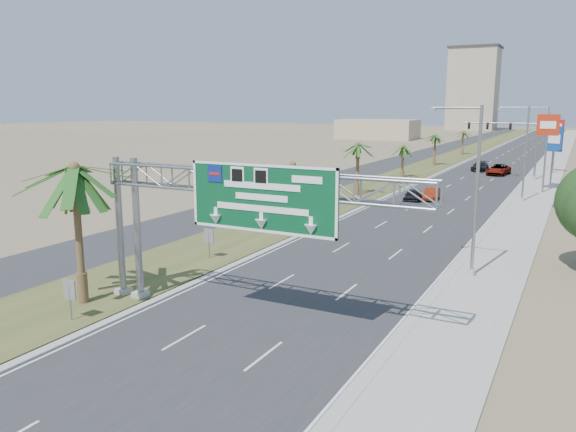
{
  "coord_description": "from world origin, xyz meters",
  "views": [
    {
      "loc": [
        12.65,
        -11.3,
        9.9
      ],
      "look_at": [
        -0.9,
        14.64,
        4.2
      ],
      "focal_mm": 35.0,
      "sensor_mm": 36.0,
      "label": 1
    }
  ],
  "objects_px": {
    "palm_near": "(74,169)",
    "pole_sign_blue": "(554,142)",
    "signal_mast": "(521,144)",
    "pole_sign_red_far": "(556,130)",
    "car_left_lane": "(413,196)",
    "car_right_lane": "(498,170)",
    "car_mid_lane": "(432,194)",
    "sign_gantry": "(237,193)",
    "car_far": "(480,166)",
    "pole_sign_red_near": "(548,130)"
  },
  "relations": [
    {
      "from": "car_far",
      "to": "palm_near",
      "type": "bearing_deg",
      "value": -94.18
    },
    {
      "from": "signal_mast",
      "to": "car_mid_lane",
      "type": "distance_m",
      "value": 24.26
    },
    {
      "from": "car_left_lane",
      "to": "car_mid_lane",
      "type": "relative_size",
      "value": 1.04
    },
    {
      "from": "car_left_lane",
      "to": "sign_gantry",
      "type": "bearing_deg",
      "value": -93.49
    },
    {
      "from": "sign_gantry",
      "to": "palm_near",
      "type": "height_order",
      "value": "palm_near"
    },
    {
      "from": "pole_sign_red_far",
      "to": "car_far",
      "type": "bearing_deg",
      "value": -171.31
    },
    {
      "from": "palm_near",
      "to": "pole_sign_red_near",
      "type": "xyz_separation_m",
      "value": [
        18.2,
        51.96,
        0.4
      ]
    },
    {
      "from": "sign_gantry",
      "to": "car_right_lane",
      "type": "distance_m",
      "value": 66.75
    },
    {
      "from": "signal_mast",
      "to": "car_right_lane",
      "type": "relative_size",
      "value": 1.83
    },
    {
      "from": "car_mid_lane",
      "to": "pole_sign_red_far",
      "type": "xyz_separation_m",
      "value": [
        10.32,
        33.14,
        5.89
      ]
    },
    {
      "from": "sign_gantry",
      "to": "car_far",
      "type": "distance_m",
      "value": 70.82
    },
    {
      "from": "palm_near",
      "to": "car_left_lane",
      "type": "xyz_separation_m",
      "value": [
        6.5,
        38.54,
        -6.24
      ]
    },
    {
      "from": "car_left_lane",
      "to": "pole_sign_blue",
      "type": "bearing_deg",
      "value": 48.08
    },
    {
      "from": "signal_mast",
      "to": "car_far",
      "type": "xyz_separation_m",
      "value": [
        -6.46,
        8.58,
        -4.12
      ]
    },
    {
      "from": "palm_near",
      "to": "signal_mast",
      "type": "relative_size",
      "value": 0.81
    },
    {
      "from": "car_mid_lane",
      "to": "car_right_lane",
      "type": "xyz_separation_m",
      "value": [
        3.32,
        27.41,
        0.14
      ]
    },
    {
      "from": "car_mid_lane",
      "to": "pole_sign_blue",
      "type": "height_order",
      "value": "pole_sign_blue"
    },
    {
      "from": "signal_mast",
      "to": "car_far",
      "type": "distance_m",
      "value": 11.5
    },
    {
      "from": "car_far",
      "to": "signal_mast",
      "type": "bearing_deg",
      "value": -50.98
    },
    {
      "from": "palm_near",
      "to": "car_far",
      "type": "xyz_separation_m",
      "value": [
        7.92,
        72.55,
        -6.2
      ]
    },
    {
      "from": "car_left_lane",
      "to": "pole_sign_red_far",
      "type": "xyz_separation_m",
      "value": [
        11.7,
        35.58,
        5.84
      ]
    },
    {
      "from": "car_left_lane",
      "to": "car_right_lane",
      "type": "relative_size",
      "value": 0.73
    },
    {
      "from": "signal_mast",
      "to": "sign_gantry",
      "type": "bearing_deg",
      "value": -95.74
    },
    {
      "from": "pole_sign_blue",
      "to": "pole_sign_red_far",
      "type": "height_order",
      "value": "pole_sign_red_far"
    },
    {
      "from": "pole_sign_blue",
      "to": "sign_gantry",
      "type": "bearing_deg",
      "value": -101.25
    },
    {
      "from": "sign_gantry",
      "to": "pole_sign_blue",
      "type": "xyz_separation_m",
      "value": [
        10.67,
        53.64,
        -0.24
      ]
    },
    {
      "from": "signal_mast",
      "to": "pole_sign_red_far",
      "type": "xyz_separation_m",
      "value": [
        3.83,
        10.15,
        1.68
      ]
    },
    {
      "from": "car_right_lane",
      "to": "car_mid_lane",
      "type": "bearing_deg",
      "value": -90.68
    },
    {
      "from": "palm_near",
      "to": "pole_sign_blue",
      "type": "bearing_deg",
      "value": 71.3
    },
    {
      "from": "sign_gantry",
      "to": "pole_sign_red_near",
      "type": "relative_size",
      "value": 1.8
    },
    {
      "from": "pole_sign_red_near",
      "to": "pole_sign_red_far",
      "type": "relative_size",
      "value": 1.12
    },
    {
      "from": "sign_gantry",
      "to": "car_far",
      "type": "height_order",
      "value": "sign_gantry"
    },
    {
      "from": "sign_gantry",
      "to": "car_right_lane",
      "type": "xyz_separation_m",
      "value": [
        3.06,
        66.47,
        -5.28
      ]
    },
    {
      "from": "palm_near",
      "to": "signal_mast",
      "type": "xyz_separation_m",
      "value": [
        14.37,
        63.97,
        -2.08
      ]
    },
    {
      "from": "car_mid_lane",
      "to": "pole_sign_red_near",
      "type": "distance_m",
      "value": 16.49
    },
    {
      "from": "car_right_lane",
      "to": "pole_sign_red_far",
      "type": "distance_m",
      "value": 10.72
    },
    {
      "from": "signal_mast",
      "to": "pole_sign_red_far",
      "type": "bearing_deg",
      "value": 69.33
    },
    {
      "from": "car_left_lane",
      "to": "signal_mast",
      "type": "bearing_deg",
      "value": 66.75
    },
    {
      "from": "signal_mast",
      "to": "car_far",
      "type": "bearing_deg",
      "value": 126.97
    },
    {
      "from": "car_far",
      "to": "car_left_lane",
      "type": "bearing_deg",
      "value": -90.33
    },
    {
      "from": "sign_gantry",
      "to": "palm_near",
      "type": "relative_size",
      "value": 2.01
    },
    {
      "from": "signal_mast",
      "to": "pole_sign_red_far",
      "type": "distance_m",
      "value": 10.97
    },
    {
      "from": "signal_mast",
      "to": "pole_sign_blue",
      "type": "height_order",
      "value": "signal_mast"
    },
    {
      "from": "signal_mast",
      "to": "pole_sign_red_far",
      "type": "relative_size",
      "value": 1.24
    },
    {
      "from": "palm_near",
      "to": "pole_sign_blue",
      "type": "relative_size",
      "value": 1.07
    },
    {
      "from": "palm_near",
      "to": "car_left_lane",
      "type": "height_order",
      "value": "palm_near"
    },
    {
      "from": "sign_gantry",
      "to": "car_mid_lane",
      "type": "bearing_deg",
      "value": 90.38
    },
    {
      "from": "car_right_lane",
      "to": "pole_sign_blue",
      "type": "relative_size",
      "value": 0.72
    },
    {
      "from": "car_mid_lane",
      "to": "car_far",
      "type": "bearing_deg",
      "value": 87.56
    },
    {
      "from": "car_left_lane",
      "to": "car_mid_lane",
      "type": "xyz_separation_m",
      "value": [
        1.38,
        2.44,
        -0.05
      ]
    }
  ]
}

